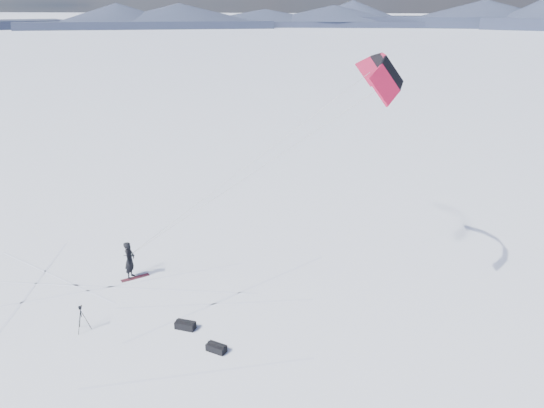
% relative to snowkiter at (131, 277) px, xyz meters
% --- Properties ---
extents(ground, '(1800.00, 1800.00, 0.00)m').
position_rel_snowkiter_xyz_m(ground, '(0.96, -3.94, 0.00)').
color(ground, white).
extents(horizon_hills, '(704.00, 705.94, 8.27)m').
position_rel_snowkiter_xyz_m(horizon_hills, '(0.96, -3.94, 3.27)').
color(horizon_hills, '#21283D').
rests_on(horizon_hills, ground).
extents(snow_tracks, '(17.62, 10.25, 0.01)m').
position_rel_snowkiter_xyz_m(snow_tracks, '(1.29, -3.93, 0.00)').
color(snow_tracks, silver).
rests_on(snow_tracks, ground).
extents(snowkiter, '(0.49, 0.71, 1.86)m').
position_rel_snowkiter_xyz_m(snowkiter, '(0.00, 0.00, 0.00)').
color(snowkiter, black).
rests_on(snowkiter, ground).
extents(snowboard, '(1.18, 1.11, 0.04)m').
position_rel_snowkiter_xyz_m(snowboard, '(0.22, -0.04, 0.02)').
color(snowboard, maroon).
rests_on(snowboard, ground).
extents(tripod, '(0.59, 0.54, 1.12)m').
position_rel_snowkiter_xyz_m(tripod, '(0.01, -4.55, 0.73)').
color(tripod, black).
rests_on(tripod, ground).
extents(gear_bag_a, '(0.86, 0.47, 0.37)m').
position_rel_snowkiter_xyz_m(gear_bag_a, '(4.06, -3.66, 0.16)').
color(gear_bag_a, black).
rests_on(gear_bag_a, ground).
extents(gear_bag_b, '(0.84, 0.58, 0.35)m').
position_rel_snowkiter_xyz_m(gear_bag_b, '(5.74, -4.88, 0.15)').
color(gear_bag_b, black).
rests_on(gear_bag_b, ground).
extents(power_kite, '(12.41, 5.40, 9.41)m').
position_rel_snowkiter_xyz_m(power_kite, '(11.26, 1.46, 9.74)').
color(power_kite, '#BB1538').
rests_on(power_kite, ground).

